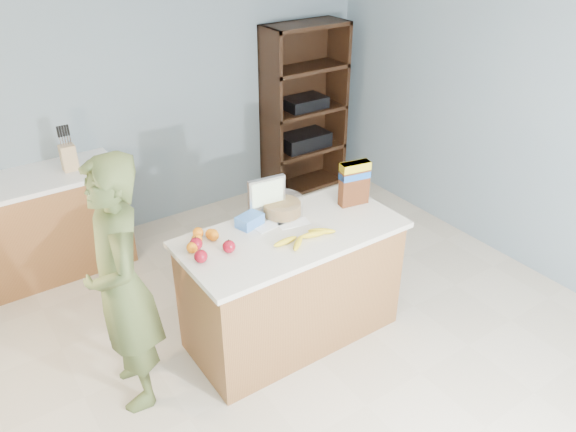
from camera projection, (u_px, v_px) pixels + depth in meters
floor at (315, 356)px, 4.06m from camera, size 4.50×5.00×0.02m
walls at (322, 143)px, 3.24m from camera, size 4.52×5.02×2.51m
counter_peninsula at (292, 289)px, 4.07m from camera, size 1.56×0.76×0.90m
back_cabinet at (52, 223)px, 4.82m from camera, size 1.24×0.62×0.90m
shelving_unit at (302, 112)px, 6.08m from camera, size 0.90×0.40×1.80m
person at (122, 287)px, 3.36m from camera, size 0.50×0.68×1.71m
knife_block at (68, 157)px, 4.64m from camera, size 0.12×0.10×0.31m
envelopes at (281, 224)px, 3.91m from camera, size 0.39×0.22×0.00m
bananas at (305, 237)px, 3.73m from camera, size 0.46×0.18×0.04m
apples at (209, 249)px, 3.56m from camera, size 0.29×0.23×0.08m
oranges at (204, 237)px, 3.70m from camera, size 0.26×0.22×0.07m
blue_carton at (250, 221)px, 3.88m from camera, size 0.21×0.16×0.08m
salad_bowl at (282, 207)px, 4.02m from camera, size 0.30×0.30×0.13m
tv at (267, 194)px, 3.97m from camera, size 0.28×0.12×0.28m
cereal_box at (355, 180)px, 4.08m from camera, size 0.23×0.12×0.33m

